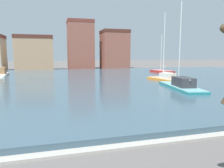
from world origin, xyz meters
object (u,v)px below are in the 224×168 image
object	(u,v)px
sailboat_teal	(179,86)
sailboat_white	(1,75)
sailboat_orange	(163,79)
sailboat_red	(160,72)

from	to	relation	value
sailboat_teal	sailboat_white	bearing A→B (deg)	137.81
sailboat_teal	sailboat_orange	world-z (taller)	sailboat_orange
sailboat_red	sailboat_orange	bearing A→B (deg)	-116.40
sailboat_white	sailboat_teal	distance (m)	29.43
sailboat_teal	sailboat_orange	bearing A→B (deg)	75.32
sailboat_white	sailboat_orange	xyz separation A→B (m)	(23.54, -13.16, -0.05)
sailboat_white	sailboat_orange	distance (m)	26.96
sailboat_red	sailboat_orange	world-z (taller)	sailboat_orange
sailboat_teal	sailboat_orange	distance (m)	6.83
sailboat_white	sailboat_red	xyz separation A→B (m)	(29.89, -0.36, -0.13)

